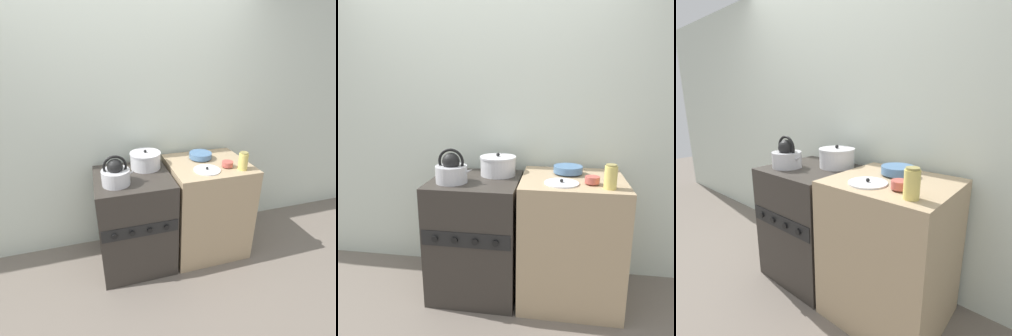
{
  "view_description": "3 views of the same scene",
  "coord_description": "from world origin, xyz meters",
  "views": [
    {
      "loc": [
        -0.27,
        -1.73,
        1.9
      ],
      "look_at": [
        0.32,
        0.32,
        0.95
      ],
      "focal_mm": 28.0,
      "sensor_mm": 36.0,
      "label": 1
    },
    {
      "loc": [
        0.6,
        -1.99,
        1.58
      ],
      "look_at": [
        0.24,
        0.3,
        1.01
      ],
      "focal_mm": 35.0,
      "sensor_mm": 36.0,
      "label": 2
    },
    {
      "loc": [
        1.48,
        -1.04,
        1.42
      ],
      "look_at": [
        0.31,
        0.35,
        0.96
      ],
      "focal_mm": 28.0,
      "sensor_mm": 36.0,
      "label": 3
    }
  ],
  "objects": [
    {
      "name": "small_ceramic_bowl",
      "position": [
        0.84,
        0.19,
        0.98
      ],
      "size": [
        0.1,
        0.1,
        0.06
      ],
      "color": "#B75147",
      "rests_on": "counter"
    },
    {
      "name": "cooking_pot",
      "position": [
        0.15,
        0.46,
        0.99
      ],
      "size": [
        0.28,
        0.28,
        0.18
      ],
      "color": "silver",
      "rests_on": "stove"
    },
    {
      "name": "ground_plane",
      "position": [
        0.0,
        0.0,
        0.0
      ],
      "size": [
        12.0,
        12.0,
        0.0
      ],
      "primitive_type": "plane",
      "color": "#70665B"
    },
    {
      "name": "counter",
      "position": [
        0.72,
        0.33,
        0.48
      ],
      "size": [
        0.74,
        0.67,
        0.95
      ],
      "color": "tan",
      "rests_on": "ground_plane"
    },
    {
      "name": "enamel_bowl",
      "position": [
        0.69,
        0.45,
        0.99
      ],
      "size": [
        0.22,
        0.22,
        0.06
      ],
      "color": "#4C729E",
      "rests_on": "counter"
    },
    {
      "name": "kettle",
      "position": [
        -0.14,
        0.2,
        1.01
      ],
      "size": [
        0.28,
        0.23,
        0.25
      ],
      "color": "silver",
      "rests_on": "stove"
    },
    {
      "name": "loose_pot_lid",
      "position": [
        0.64,
        0.18,
        0.96
      ],
      "size": [
        0.24,
        0.24,
        0.03
      ],
      "color": "silver",
      "rests_on": "counter"
    },
    {
      "name": "wall_back",
      "position": [
        0.0,
        0.74,
        1.25
      ],
      "size": [
        7.0,
        0.06,
        2.5
      ],
      "color": "silver",
      "rests_on": "ground_plane"
    },
    {
      "name": "storage_jar",
      "position": [
        0.95,
        0.11,
        1.03
      ],
      "size": [
        0.08,
        0.08,
        0.16
      ],
      "color": "#E0CC66",
      "rests_on": "counter"
    },
    {
      "name": "stove",
      "position": [
        -0.0,
        0.32,
        0.46
      ],
      "size": [
        0.66,
        0.66,
        0.92
      ],
      "color": "#332D28",
      "rests_on": "ground_plane"
    }
  ]
}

